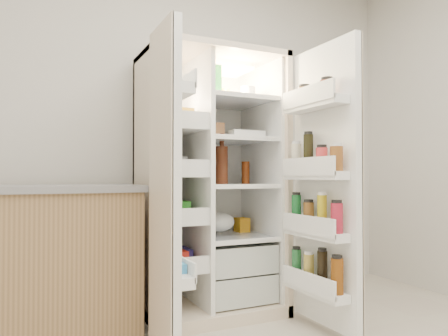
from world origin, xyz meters
name	(u,v)px	position (x,y,z in m)	size (l,w,h in m)	color
wall_back	(173,124)	(0.00, 2.00, 1.35)	(4.00, 0.02, 2.70)	silver
refrigerator	(209,204)	(0.15, 1.65, 0.75)	(0.92, 0.70, 1.80)	beige
freezer_door	(165,186)	(-0.36, 1.05, 0.89)	(0.15, 0.40, 1.72)	white
fridge_door	(324,188)	(0.62, 0.96, 0.87)	(0.17, 0.58, 1.72)	white
kitchen_counter	(30,261)	(-1.00, 1.60, 0.45)	(1.23, 0.66, 0.89)	#9A764D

